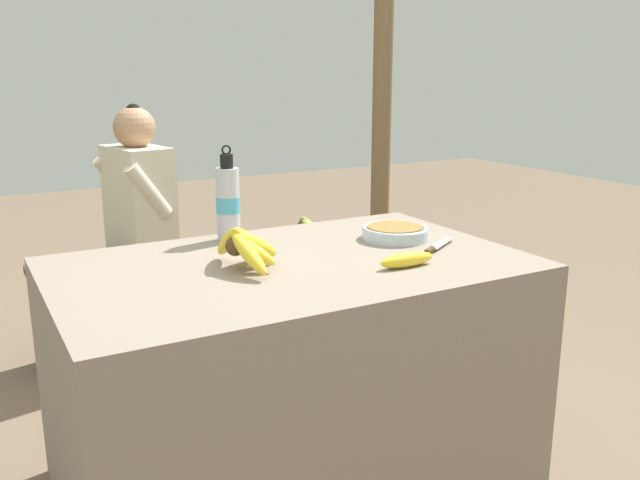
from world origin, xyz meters
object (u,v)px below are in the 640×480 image
(serving_bowl, at_px, (395,232))
(loose_banana_front, at_px, (407,260))
(wooden_bench, at_px, (218,264))
(support_post_far, at_px, (383,61))
(banana_bunch_green, at_px, (308,225))
(banana_bunch_ripe, at_px, (245,246))
(knife, at_px, (435,247))
(water_bottle, at_px, (228,203))
(seated_vendor, at_px, (130,216))

(serving_bowl, bearing_deg, loose_banana_front, -119.18)
(serving_bowl, relative_size, wooden_bench, 0.13)
(support_post_far, bearing_deg, banana_bunch_green, -149.11)
(banana_bunch_ripe, height_order, knife, banana_bunch_ripe)
(wooden_bench, height_order, banana_bunch_green, banana_bunch_green)
(banana_bunch_ripe, distance_m, support_post_far, 2.38)
(banana_bunch_green, bearing_deg, knife, -100.68)
(banana_bunch_ripe, relative_size, serving_bowl, 1.40)
(banana_bunch_ripe, xyz_separation_m, support_post_far, (1.60, 1.68, 0.54))
(serving_bowl, distance_m, wooden_bench, 1.24)
(banana_bunch_ripe, height_order, water_bottle, water_bottle)
(knife, distance_m, support_post_far, 2.13)
(water_bottle, distance_m, support_post_far, 2.09)
(banana_bunch_green, height_order, support_post_far, support_post_far)
(wooden_bench, bearing_deg, support_post_far, 19.74)
(serving_bowl, height_order, banana_bunch_green, serving_bowl)
(seated_vendor, bearing_deg, support_post_far, -174.37)
(serving_bowl, height_order, support_post_far, support_post_far)
(knife, relative_size, support_post_far, 0.07)
(water_bottle, height_order, banana_bunch_green, water_bottle)
(seated_vendor, distance_m, support_post_far, 1.84)
(knife, relative_size, wooden_bench, 0.12)
(water_bottle, distance_m, knife, 0.70)
(serving_bowl, height_order, wooden_bench, serving_bowl)
(loose_banana_front, relative_size, support_post_far, 0.07)
(banana_bunch_green, bearing_deg, water_bottle, -130.76)
(banana_bunch_ripe, relative_size, loose_banana_front, 1.71)
(banana_bunch_green, bearing_deg, wooden_bench, -179.98)
(loose_banana_front, relative_size, seated_vendor, 0.16)
(serving_bowl, distance_m, knife, 0.18)
(serving_bowl, xyz_separation_m, banana_bunch_green, (0.28, 1.16, -0.24))
(water_bottle, bearing_deg, support_post_far, 41.54)
(serving_bowl, xyz_separation_m, support_post_far, (1.02, 1.61, 0.58))
(banana_bunch_ripe, xyz_separation_m, banana_bunch_green, (0.86, 1.24, -0.29))
(serving_bowl, bearing_deg, water_bottle, 152.37)
(water_bottle, xyz_separation_m, banana_bunch_green, (0.78, 0.90, -0.35))
(loose_banana_front, height_order, wooden_bench, loose_banana_front)
(water_bottle, relative_size, banana_bunch_green, 1.20)
(serving_bowl, distance_m, water_bottle, 0.57)
(serving_bowl, xyz_separation_m, knife, (0.03, -0.18, -0.02))
(serving_bowl, relative_size, knife, 1.12)
(water_bottle, relative_size, seated_vendor, 0.28)
(banana_bunch_green, bearing_deg, serving_bowl, -103.62)
(support_post_far, bearing_deg, seated_vendor, -163.61)
(banana_bunch_ripe, height_order, serving_bowl, banana_bunch_ripe)
(serving_bowl, relative_size, loose_banana_front, 1.22)
(knife, xyz_separation_m, banana_bunch_green, (0.25, 1.34, -0.23))
(water_bottle, xyz_separation_m, knife, (0.53, -0.44, -0.12))
(water_bottle, bearing_deg, seated_vendor, 98.35)
(water_bottle, height_order, wooden_bench, water_bottle)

